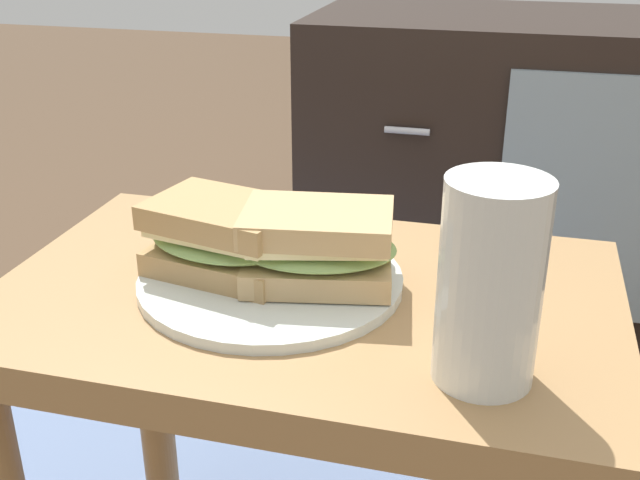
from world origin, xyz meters
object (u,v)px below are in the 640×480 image
tv_cabinet (553,166)px  beer_glass (490,287)px  plate (271,279)px  sandwich_back (317,246)px  sandwich_front (224,236)px

tv_cabinet → beer_glass: size_ratio=6.25×
plate → sandwich_back: bearing=-1.2°
sandwich_back → beer_glass: size_ratio=1.01×
sandwich_back → beer_glass: beer_glass is taller
beer_glass → plate: bearing=152.9°
plate → sandwich_front: size_ratio=1.56×
tv_cabinet → plate: 1.00m
sandwich_front → plate: bearing=-1.2°
plate → sandwich_front: sandwich_front is taller
tv_cabinet → plate: (-0.28, -0.95, 0.17)m
plate → sandwich_front: bearing=178.8°
sandwich_front → tv_cabinet: bearing=71.0°
tv_cabinet → beer_glass: (-0.09, -1.05, 0.24)m
plate → sandwich_back: size_ratio=1.55×
tv_cabinet → sandwich_back: bearing=-104.0°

